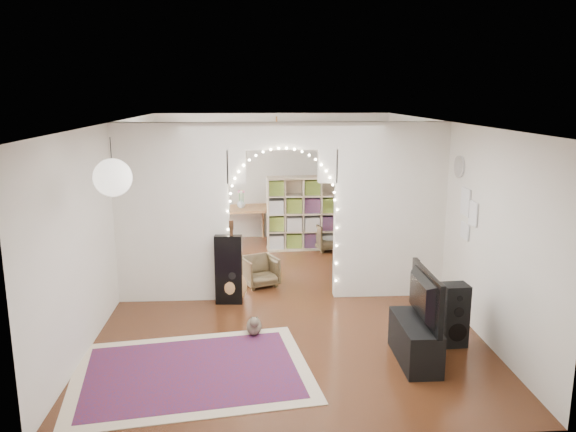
{
  "coord_description": "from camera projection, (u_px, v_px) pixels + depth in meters",
  "views": [
    {
      "loc": [
        -0.43,
        -8.31,
        3.11
      ],
      "look_at": [
        0.11,
        0.3,
        1.22
      ],
      "focal_mm": 35.0,
      "sensor_mm": 36.0,
      "label": 1
    }
  ],
  "objects": [
    {
      "name": "bookcase",
      "position": [
        303.0,
        213.0,
        11.32
      ],
      "size": [
        1.48,
        0.48,
        1.49
      ],
      "primitive_type": "cube",
      "rotation": [
        0.0,
        0.0,
        0.08
      ],
      "color": "beige",
      "rests_on": "floor"
    },
    {
      "name": "media_console",
      "position": [
        415.0,
        341.0,
        6.61
      ],
      "size": [
        0.4,
        1.0,
        0.5
      ],
      "primitive_type": "cube",
      "rotation": [
        0.0,
        0.0,
        -0.0
      ],
      "color": "black",
      "rests_on": "floor"
    },
    {
      "name": "wall_front",
      "position": [
        305.0,
        302.0,
        4.85
      ],
      "size": [
        5.0,
        0.02,
        2.7
      ],
      "primitive_type": "cube",
      "color": "silver",
      "rests_on": "floor"
    },
    {
      "name": "divider_wall",
      "position": [
        282.0,
        207.0,
        8.49
      ],
      "size": [
        5.0,
        0.2,
        2.7
      ],
      "color": "silver",
      "rests_on": "floor"
    },
    {
      "name": "wall_clock",
      "position": [
        460.0,
        167.0,
        7.91
      ],
      "size": [
        0.03,
        0.31,
        0.31
      ],
      "primitive_type": "cylinder",
      "rotation": [
        0.0,
        1.57,
        0.0
      ],
      "color": "white",
      "rests_on": "wall_right"
    },
    {
      "name": "area_rug",
      "position": [
        192.0,
        372.0,
        6.39
      ],
      "size": [
        2.93,
        2.36,
        0.02
      ],
      "primitive_type": "cube",
      "rotation": [
        0.0,
        0.0,
        0.15
      ],
      "color": "maroon",
      "rests_on": "floor"
    },
    {
      "name": "floor_speaker",
      "position": [
        454.0,
        315.0,
        7.02
      ],
      "size": [
        0.33,
        0.3,
        0.8
      ],
      "rotation": [
        0.0,
        0.0,
        0.07
      ],
      "color": "black",
      "rests_on": "floor"
    },
    {
      "name": "fairy_lights",
      "position": [
        283.0,
        201.0,
        8.34
      ],
      "size": [
        1.64,
        0.04,
        1.6
      ],
      "primitive_type": null,
      "color": "#FFEABF",
      "rests_on": "divider_wall"
    },
    {
      "name": "ceiling",
      "position": [
        282.0,
        122.0,
        8.22
      ],
      "size": [
        5.0,
        7.5,
        0.02
      ],
      "primitive_type": "cube",
      "color": "white",
      "rests_on": "wall_back"
    },
    {
      "name": "dining_table",
      "position": [
        241.0,
        211.0,
        11.82
      ],
      "size": [
        1.31,
        0.98,
        0.76
      ],
      "rotation": [
        0.0,
        0.0,
        0.16
      ],
      "color": "brown",
      "rests_on": "floor"
    },
    {
      "name": "wall_back",
      "position": [
        273.0,
        176.0,
        12.16
      ],
      "size": [
        5.0,
        0.02,
        2.7
      ],
      "primitive_type": "cube",
      "color": "silver",
      "rests_on": "floor"
    },
    {
      "name": "tabby_cat",
      "position": [
        254.0,
        326.0,
        7.37
      ],
      "size": [
        0.21,
        0.47,
        0.31
      ],
      "rotation": [
        0.0,
        0.0,
        0.05
      ],
      "color": "brown",
      "rests_on": "floor"
    },
    {
      "name": "wall_left",
      "position": [
        115.0,
        214.0,
        8.36
      ],
      "size": [
        0.02,
        7.5,
        2.7
      ],
      "primitive_type": "cube",
      "color": "silver",
      "rests_on": "floor"
    },
    {
      "name": "picture_frames",
      "position": [
        467.0,
        214.0,
        7.65
      ],
      "size": [
        0.02,
        0.5,
        0.7
      ],
      "primitive_type": null,
      "color": "white",
      "rests_on": "wall_right"
    },
    {
      "name": "ceiling_fan",
      "position": [
        277.0,
        133.0,
        10.23
      ],
      "size": [
        1.1,
        1.1,
        0.3
      ],
      "primitive_type": null,
      "color": "#C68742",
      "rests_on": "ceiling"
    },
    {
      "name": "wall_right",
      "position": [
        444.0,
        210.0,
        8.66
      ],
      "size": [
        0.02,
        7.5,
        2.7
      ],
      "primitive_type": "cube",
      "color": "silver",
      "rests_on": "floor"
    },
    {
      "name": "guitar_case",
      "position": [
        229.0,
        270.0,
        8.39
      ],
      "size": [
        0.41,
        0.16,
        1.06
      ],
      "primitive_type": "cube",
      "rotation": [
        0.0,
        0.0,
        -0.07
      ],
      "color": "black",
      "rests_on": "floor"
    },
    {
      "name": "paper_lantern",
      "position": [
        113.0,
        178.0,
        5.86
      ],
      "size": [
        0.4,
        0.4,
        0.4
      ],
      "primitive_type": "sphere",
      "color": "white",
      "rests_on": "ceiling"
    },
    {
      "name": "flower_vase",
      "position": [
        241.0,
        203.0,
        11.79
      ],
      "size": [
        0.21,
        0.21,
        0.19
      ],
      "primitive_type": "imported",
      "rotation": [
        0.0,
        0.0,
        0.16
      ],
      "color": "silver",
      "rests_on": "dining_table"
    },
    {
      "name": "floor",
      "position": [
        282.0,
        296.0,
        8.8
      ],
      "size": [
        7.5,
        7.5,
        0.0
      ],
      "primitive_type": "plane",
      "color": "black",
      "rests_on": "ground"
    },
    {
      "name": "dining_chair_right",
      "position": [
        329.0,
        236.0,
        11.39
      ],
      "size": [
        0.74,
        0.75,
        0.57
      ],
      "primitive_type": "imported",
      "rotation": [
        0.0,
        0.0,
        0.25
      ],
      "color": "#4B3C25",
      "rests_on": "floor"
    },
    {
      "name": "window",
      "position": [
        140.0,
        185.0,
        10.08
      ],
      "size": [
        0.04,
        1.2,
        1.4
      ],
      "primitive_type": "cube",
      "color": "white",
      "rests_on": "wall_left"
    },
    {
      "name": "acoustic_guitar",
      "position": [
        232.0,
        273.0,
        8.4
      ],
      "size": [
        0.44,
        0.18,
        1.09
      ],
      "rotation": [
        0.0,
        0.0,
        0.05
      ],
      "color": "tan",
      "rests_on": "floor"
    },
    {
      "name": "dining_chair_left",
      "position": [
        260.0,
        271.0,
        9.24
      ],
      "size": [
        0.69,
        0.7,
        0.49
      ],
      "primitive_type": "imported",
      "rotation": [
        0.0,
        0.0,
        0.4
      ],
      "color": "#4B3C25",
      "rests_on": "floor"
    },
    {
      "name": "tv",
      "position": [
        417.0,
        296.0,
        6.49
      ],
      "size": [
        0.14,
        1.08,
        0.62
      ],
      "primitive_type": "imported",
      "rotation": [
        0.0,
        0.0,
        1.57
      ],
      "color": "black",
      "rests_on": "media_console"
    }
  ]
}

